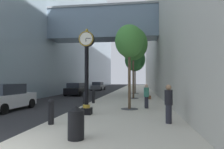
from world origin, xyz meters
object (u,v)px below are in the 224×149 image
(bollard_third, at_px, (85,99))
(street_tree_mid_near, at_px, (133,44))
(bollard_fourth, at_px, (93,96))
(street_tree_near, at_px, (129,42))
(car_black_mid, at_px, (76,89))
(street_tree_mid_far, at_px, (135,60))
(trash_bin, at_px, (76,122))
(pedestrian_walking, at_px, (147,96))
(pedestrian_by_clock, at_px, (169,103))
(street_clock, at_px, (87,67))
(bollard_nearest, at_px, (51,111))
(car_grey_near, at_px, (98,86))
(car_white_far, at_px, (7,98))

(bollard_third, xyz_separation_m, street_tree_mid_near, (3.05, 7.20, 4.92))
(bollard_fourth, bearing_deg, street_tree_near, -44.09)
(bollard_fourth, bearing_deg, car_black_mid, 115.52)
(street_tree_mid_far, distance_m, trash_bin, 22.34)
(street_tree_mid_near, xyz_separation_m, pedestrian_walking, (1.11, -6.97, -4.65))
(street_tree_near, height_order, pedestrian_by_clock, street_tree_near)
(trash_bin, xyz_separation_m, car_black_mid, (-6.08, 18.94, 0.10))
(bollard_third, height_order, street_tree_mid_far, street_tree_mid_far)
(street_clock, bearing_deg, pedestrian_walking, 40.83)
(street_tree_mid_near, bearing_deg, street_tree_mid_far, 90.00)
(bollard_third, height_order, street_tree_mid_near, street_tree_mid_near)
(street_tree_near, relative_size, pedestrian_by_clock, 3.25)
(bollard_nearest, xyz_separation_m, pedestrian_by_clock, (4.95, 0.87, 0.33))
(bollard_nearest, distance_m, pedestrian_walking, 6.87)
(street_tree_mid_near, height_order, pedestrian_by_clock, street_tree_mid_near)
(trash_bin, distance_m, car_grey_near, 32.25)
(trash_bin, bearing_deg, street_tree_near, 78.99)
(bollard_nearest, height_order, bollard_fourth, same)
(street_tree_mid_near, xyz_separation_m, trash_bin, (-1.33, -14.38, -4.94))
(bollard_third, distance_m, pedestrian_walking, 4.17)
(pedestrian_by_clock, distance_m, car_grey_near, 30.29)
(bollard_third, height_order, pedestrian_walking, pedestrian_walking)
(car_white_far, bearing_deg, street_clock, -14.53)
(bollard_nearest, xyz_separation_m, pedestrian_walking, (4.16, 5.46, 0.27))
(street_tree_mid_near, relative_size, car_grey_near, 1.53)
(car_grey_near, distance_m, car_white_far, 25.67)
(bollard_fourth, bearing_deg, street_clock, -80.91)
(bollard_fourth, xyz_separation_m, car_black_mid, (-4.36, 9.14, 0.08))
(street_tree_near, relative_size, trash_bin, 5.18)
(bollard_fourth, bearing_deg, trash_bin, -80.04)
(pedestrian_walking, height_order, pedestrian_by_clock, pedestrian_by_clock)
(car_white_far, bearing_deg, bollard_nearest, -39.71)
(bollard_nearest, distance_m, bollard_third, 5.23)
(street_tree_mid_near, bearing_deg, trash_bin, -95.29)
(street_tree_near, height_order, car_grey_near, street_tree_near)
(car_grey_near, height_order, car_white_far, car_white_far)
(street_clock, bearing_deg, bollard_third, 107.69)
(street_tree_mid_far, distance_m, car_grey_near, 12.81)
(street_tree_near, xyz_separation_m, car_grey_near, (-7.23, 24.86, -3.70))
(street_tree_near, height_order, pedestrian_walking, street_tree_near)
(car_grey_near, bearing_deg, street_tree_mid_near, -67.36)
(bollard_nearest, relative_size, car_grey_near, 0.23)
(bollard_nearest, distance_m, street_tree_near, 6.89)
(bollard_nearest, xyz_separation_m, street_tree_mid_near, (3.05, 12.43, 4.92))
(street_tree_mid_far, relative_size, pedestrian_by_clock, 3.74)
(car_white_far, bearing_deg, car_grey_near, 88.31)
(bollard_third, distance_m, street_tree_mid_near, 9.24)
(bollard_fourth, relative_size, car_black_mid, 0.26)
(street_clock, bearing_deg, street_tree_mid_near, 77.32)
(bollard_fourth, distance_m, car_grey_near, 22.30)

